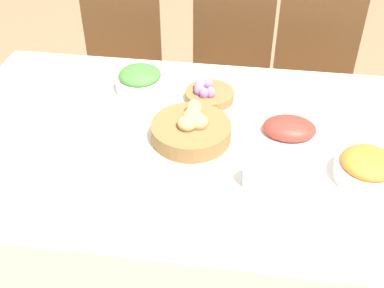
{
  "coord_description": "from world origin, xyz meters",
  "views": [
    {
      "loc": [
        0.17,
        -1.32,
        1.77
      ],
      "look_at": [
        -0.01,
        -0.08,
        0.78
      ],
      "focal_mm": 45.0,
      "sensor_mm": 36.0,
      "label": 1
    }
  ],
  "objects_px": {
    "green_salad_bowl": "(140,79)",
    "dinner_plate": "(163,212)",
    "ham_platter": "(289,130)",
    "knife": "(213,218)",
    "spoon": "(223,219)",
    "drinking_cup": "(254,175)",
    "chair_far_center": "(228,70)",
    "chair_far_right": "(315,76)",
    "butter_dish": "(94,153)",
    "chair_far_left": "(120,62)",
    "bread_basket": "(191,130)",
    "carrot_bowl": "(368,168)",
    "egg_basket": "(208,93)",
    "fork": "(115,208)"
  },
  "relations": [
    {
      "from": "dinner_plate",
      "to": "knife",
      "type": "distance_m",
      "value": 0.15
    },
    {
      "from": "egg_basket",
      "to": "knife",
      "type": "relative_size",
      "value": 1.14
    },
    {
      "from": "chair_far_left",
      "to": "drinking_cup",
      "type": "bearing_deg",
      "value": -58.71
    },
    {
      "from": "spoon",
      "to": "chair_far_left",
      "type": "bearing_deg",
      "value": 116.36
    },
    {
      "from": "carrot_bowl",
      "to": "butter_dish",
      "type": "bearing_deg",
      "value": -178.56
    },
    {
      "from": "chair_far_center",
      "to": "knife",
      "type": "bearing_deg",
      "value": -84.42
    },
    {
      "from": "green_salad_bowl",
      "to": "chair_far_center",
      "type": "bearing_deg",
      "value": 61.86
    },
    {
      "from": "knife",
      "to": "chair_far_left",
      "type": "bearing_deg",
      "value": 118.27
    },
    {
      "from": "dinner_plate",
      "to": "ham_platter",
      "type": "bearing_deg",
      "value": 49.89
    },
    {
      "from": "chair_far_left",
      "to": "fork",
      "type": "height_order",
      "value": "chair_far_left"
    },
    {
      "from": "fork",
      "to": "knife",
      "type": "xyz_separation_m",
      "value": [
        0.29,
        0.0,
        0.0
      ]
    },
    {
      "from": "egg_basket",
      "to": "green_salad_bowl",
      "type": "height_order",
      "value": "green_salad_bowl"
    },
    {
      "from": "spoon",
      "to": "drinking_cup",
      "type": "distance_m",
      "value": 0.18
    },
    {
      "from": "egg_basket",
      "to": "spoon",
      "type": "height_order",
      "value": "egg_basket"
    },
    {
      "from": "ham_platter",
      "to": "fork",
      "type": "xyz_separation_m",
      "value": [
        -0.51,
        -0.44,
        -0.02
      ]
    },
    {
      "from": "carrot_bowl",
      "to": "knife",
      "type": "xyz_separation_m",
      "value": [
        -0.46,
        -0.24,
        -0.04
      ]
    },
    {
      "from": "ham_platter",
      "to": "green_salad_bowl",
      "type": "xyz_separation_m",
      "value": [
        -0.59,
        0.23,
        0.02
      ]
    },
    {
      "from": "egg_basket",
      "to": "drinking_cup",
      "type": "bearing_deg",
      "value": -67.05
    },
    {
      "from": "dinner_plate",
      "to": "butter_dish",
      "type": "distance_m",
      "value": 0.35
    },
    {
      "from": "carrot_bowl",
      "to": "green_salad_bowl",
      "type": "distance_m",
      "value": 0.93
    },
    {
      "from": "butter_dish",
      "to": "knife",
      "type": "bearing_deg",
      "value": -27.47
    },
    {
      "from": "chair_far_left",
      "to": "ham_platter",
      "type": "bearing_deg",
      "value": -46.64
    },
    {
      "from": "green_salad_bowl",
      "to": "knife",
      "type": "xyz_separation_m",
      "value": [
        0.37,
        -0.67,
        -0.04
      ]
    },
    {
      "from": "knife",
      "to": "ham_platter",
      "type": "bearing_deg",
      "value": 64.55
    },
    {
      "from": "bread_basket",
      "to": "dinner_plate",
      "type": "relative_size",
      "value": 1.15
    },
    {
      "from": "chair_far_right",
      "to": "chair_far_left",
      "type": "xyz_separation_m",
      "value": [
        -1.03,
        -0.0,
        0.0
      ]
    },
    {
      "from": "chair_far_center",
      "to": "dinner_plate",
      "type": "xyz_separation_m",
      "value": [
        -0.1,
        -1.26,
        0.23
      ]
    },
    {
      "from": "chair_far_right",
      "to": "butter_dish",
      "type": "height_order",
      "value": "chair_far_right"
    },
    {
      "from": "green_salad_bowl",
      "to": "spoon",
      "type": "bearing_deg",
      "value": -59.23
    },
    {
      "from": "spoon",
      "to": "green_salad_bowl",
      "type": "bearing_deg",
      "value": 119.28
    },
    {
      "from": "spoon",
      "to": "drinking_cup",
      "type": "height_order",
      "value": "drinking_cup"
    },
    {
      "from": "chair_far_left",
      "to": "spoon",
      "type": "relative_size",
      "value": 5.77
    },
    {
      "from": "egg_basket",
      "to": "fork",
      "type": "xyz_separation_m",
      "value": [
        -0.2,
        -0.63,
        -0.02
      ]
    },
    {
      "from": "carrot_bowl",
      "to": "knife",
      "type": "relative_size",
      "value": 1.21
    },
    {
      "from": "chair_far_center",
      "to": "butter_dish",
      "type": "xyz_separation_m",
      "value": [
        -0.37,
        -1.04,
        0.24
      ]
    },
    {
      "from": "egg_basket",
      "to": "knife",
      "type": "height_order",
      "value": "egg_basket"
    },
    {
      "from": "chair_far_center",
      "to": "chair_far_right",
      "type": "bearing_deg",
      "value": 3.3
    },
    {
      "from": "egg_basket",
      "to": "fork",
      "type": "bearing_deg",
      "value": -107.98
    },
    {
      "from": "bread_basket",
      "to": "knife",
      "type": "height_order",
      "value": "bread_basket"
    },
    {
      "from": "carrot_bowl",
      "to": "drinking_cup",
      "type": "relative_size",
      "value": 2.58
    },
    {
      "from": "chair_far_center",
      "to": "ham_platter",
      "type": "height_order",
      "value": "chair_far_center"
    },
    {
      "from": "ham_platter",
      "to": "knife",
      "type": "relative_size",
      "value": 1.72
    },
    {
      "from": "green_salad_bowl",
      "to": "dinner_plate",
      "type": "height_order",
      "value": "green_salad_bowl"
    },
    {
      "from": "ham_platter",
      "to": "knife",
      "type": "xyz_separation_m",
      "value": [
        -0.22,
        -0.44,
        -0.02
      ]
    },
    {
      "from": "chair_far_left",
      "to": "butter_dish",
      "type": "xyz_separation_m",
      "value": [
        0.21,
        -1.04,
        0.24
      ]
    },
    {
      "from": "carrot_bowl",
      "to": "spoon",
      "type": "xyz_separation_m",
      "value": [
        -0.43,
        -0.24,
        -0.04
      ]
    },
    {
      "from": "spoon",
      "to": "butter_dish",
      "type": "height_order",
      "value": "butter_dish"
    },
    {
      "from": "chair_far_right",
      "to": "knife",
      "type": "relative_size",
      "value": 5.77
    },
    {
      "from": "fork",
      "to": "knife",
      "type": "distance_m",
      "value": 0.29
    },
    {
      "from": "butter_dish",
      "to": "carrot_bowl",
      "type": "bearing_deg",
      "value": 1.44
    }
  ]
}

